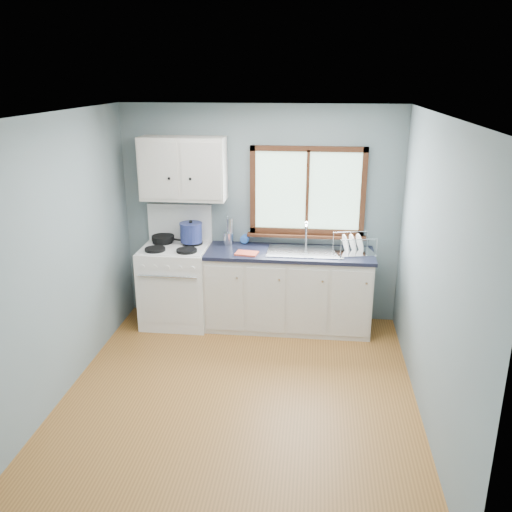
# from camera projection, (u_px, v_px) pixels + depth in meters

# --- Properties ---
(floor) EXTENTS (3.20, 3.60, 0.02)m
(floor) POSITION_uv_depth(u_px,v_px,m) (240.00, 396.00, 4.97)
(floor) COLOR #9F652C
(floor) RESTS_ON ground
(ceiling) EXTENTS (3.20, 3.60, 0.02)m
(ceiling) POSITION_uv_depth(u_px,v_px,m) (236.00, 113.00, 4.17)
(ceiling) COLOR white
(ceiling) RESTS_ON wall_back
(wall_back) EXTENTS (3.20, 0.02, 2.50)m
(wall_back) POSITION_uv_depth(u_px,v_px,m) (261.00, 215.00, 6.28)
(wall_back) COLOR gray
(wall_back) RESTS_ON ground
(wall_front) EXTENTS (3.20, 0.02, 2.50)m
(wall_front) POSITION_uv_depth(u_px,v_px,m) (189.00, 381.00, 2.87)
(wall_front) COLOR gray
(wall_front) RESTS_ON ground
(wall_left) EXTENTS (0.02, 3.60, 2.50)m
(wall_left) POSITION_uv_depth(u_px,v_px,m) (57.00, 260.00, 4.74)
(wall_left) COLOR gray
(wall_left) RESTS_ON ground
(wall_right) EXTENTS (0.02, 3.60, 2.50)m
(wall_right) POSITION_uv_depth(u_px,v_px,m) (434.00, 275.00, 4.40)
(wall_right) COLOR gray
(wall_right) RESTS_ON ground
(gas_range) EXTENTS (0.76, 0.69, 1.36)m
(gas_range) POSITION_uv_depth(u_px,v_px,m) (176.00, 283.00, 6.30)
(gas_range) COLOR white
(gas_range) RESTS_ON floor
(base_cabinets) EXTENTS (1.85, 0.60, 0.88)m
(base_cabinets) POSITION_uv_depth(u_px,v_px,m) (288.00, 294.00, 6.21)
(base_cabinets) COLOR silver
(base_cabinets) RESTS_ON floor
(countertop) EXTENTS (1.89, 0.64, 0.04)m
(countertop) POSITION_uv_depth(u_px,v_px,m) (289.00, 253.00, 6.05)
(countertop) COLOR black
(countertop) RESTS_ON base_cabinets
(sink) EXTENTS (0.84, 0.46, 0.44)m
(sink) POSITION_uv_depth(u_px,v_px,m) (305.00, 257.00, 6.04)
(sink) COLOR silver
(sink) RESTS_ON countertop
(window) EXTENTS (1.36, 0.10, 1.03)m
(window) POSITION_uv_depth(u_px,v_px,m) (307.00, 198.00, 6.11)
(window) COLOR #9EC6A8
(window) RESTS_ON wall_back
(upper_cabinets) EXTENTS (0.95, 0.35, 0.70)m
(upper_cabinets) POSITION_uv_depth(u_px,v_px,m) (183.00, 169.00, 6.02)
(upper_cabinets) COLOR silver
(upper_cabinets) RESTS_ON wall_back
(skillet) EXTENTS (0.42, 0.33, 0.05)m
(skillet) POSITION_uv_depth(u_px,v_px,m) (163.00, 238.00, 6.31)
(skillet) COLOR black
(skillet) RESTS_ON gas_range
(stockpot) EXTENTS (0.33, 0.33, 0.26)m
(stockpot) POSITION_uv_depth(u_px,v_px,m) (191.00, 232.00, 6.22)
(stockpot) COLOR navy
(stockpot) RESTS_ON gas_range
(utensil_crock) EXTENTS (0.14, 0.14, 0.36)m
(utensil_crock) POSITION_uv_depth(u_px,v_px,m) (228.00, 238.00, 6.27)
(utensil_crock) COLOR silver
(utensil_crock) RESTS_ON countertop
(thermos) EXTENTS (0.09, 0.09, 0.31)m
(thermos) POSITION_uv_depth(u_px,v_px,m) (230.00, 231.00, 6.26)
(thermos) COLOR silver
(thermos) RESTS_ON countertop
(soap_bottle) EXTENTS (0.11, 0.11, 0.27)m
(soap_bottle) POSITION_uv_depth(u_px,v_px,m) (244.00, 233.00, 6.25)
(soap_bottle) COLOR blue
(soap_bottle) RESTS_ON countertop
(dish_towel) EXTENTS (0.26, 0.20, 0.02)m
(dish_towel) POSITION_uv_depth(u_px,v_px,m) (247.00, 253.00, 5.95)
(dish_towel) COLOR #E85338
(dish_towel) RESTS_ON countertop
(dish_rack) EXTENTS (0.48, 0.41, 0.22)m
(dish_rack) POSITION_uv_depth(u_px,v_px,m) (353.00, 248.00, 5.97)
(dish_rack) COLOR silver
(dish_rack) RESTS_ON countertop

